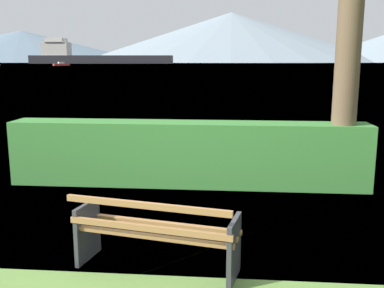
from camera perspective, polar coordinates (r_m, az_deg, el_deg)
ground_plane at (r=5.10m, az=-4.47°, el=-15.83°), size 1400.00×1400.00×0.00m
water_surface at (r=314.32m, az=5.01°, el=10.43°), size 620.00×620.00×0.00m
park_bench at (r=4.87m, az=-4.81°, el=-11.62°), size 1.89×0.93×0.87m
hedge_row at (r=8.07m, az=-0.60°, el=-1.27°), size 6.54×0.69×1.18m
cargo_ship_large at (r=329.52m, az=-13.08°, el=11.08°), size 102.95×21.58×17.88m
sailboat_mid at (r=201.61m, az=-16.73°, el=9.95°), size 6.72×6.10×1.65m
distant_hills at (r=582.44m, az=1.55°, el=13.33°), size 796.00×393.41×63.90m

